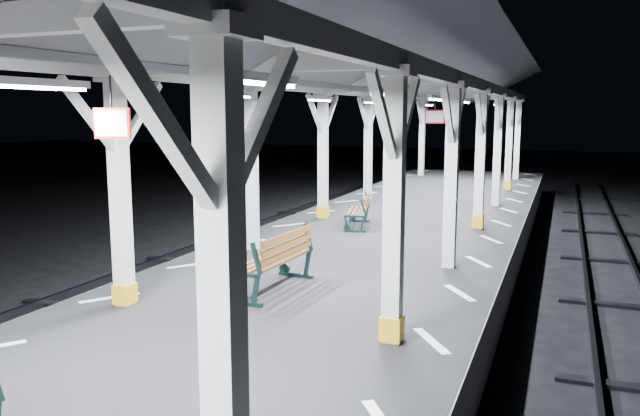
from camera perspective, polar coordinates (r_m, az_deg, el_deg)
The scene contains 3 objects.
canopy at distance 6.45m, azimuth -16.04°, elevation 15.25°, with size 5.40×49.00×4.65m.
bench_mid at distance 9.81m, azimuth -3.96°, elevation -4.68°, with size 0.76×1.81×0.96m.
bench_far at distance 15.21m, azimuth 3.75°, elevation -0.19°, with size 0.86×1.55×0.80m.
Camera 1 is at (3.85, -5.13, 3.80)m, focal length 35.00 mm.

